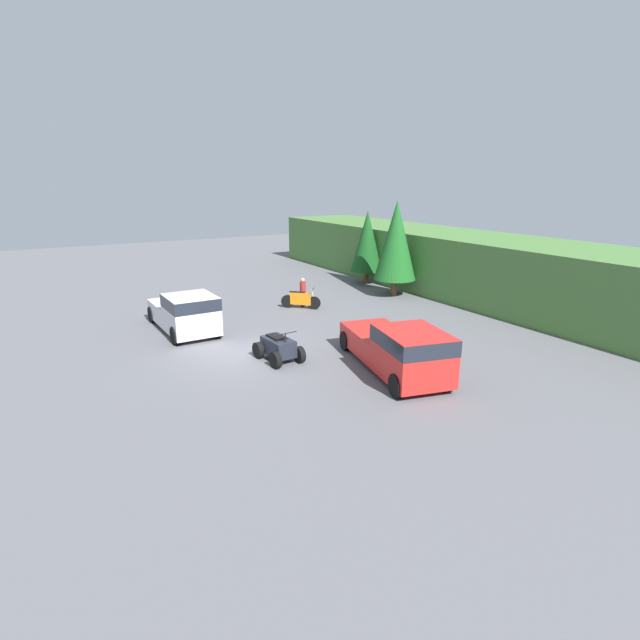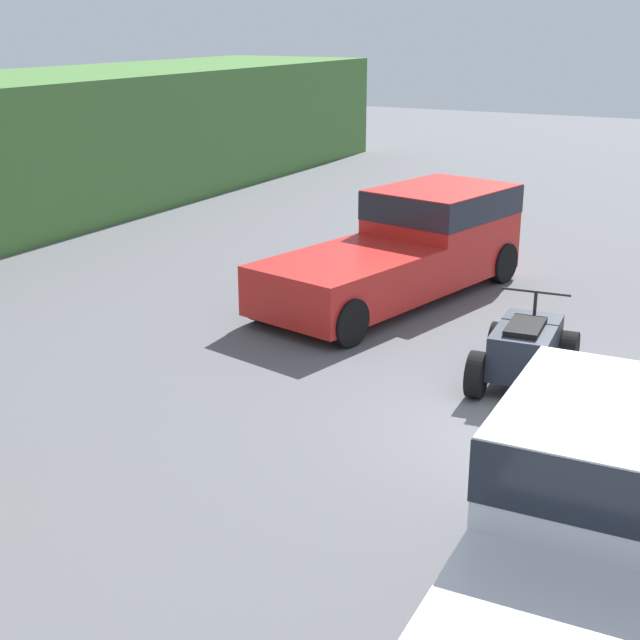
{
  "view_description": "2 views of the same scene",
  "coord_description": "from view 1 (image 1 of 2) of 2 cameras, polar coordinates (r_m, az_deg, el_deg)",
  "views": [
    {
      "loc": [
        18.04,
        -6.93,
        6.85
      ],
      "look_at": [
        0.04,
        3.46,
        0.95
      ],
      "focal_mm": 28.0,
      "sensor_mm": 36.0,
      "label": 1
    },
    {
      "loc": [
        -10.5,
        -2.1,
        4.97
      ],
      "look_at": [
        0.04,
        3.46,
        0.95
      ],
      "focal_mm": 50.0,
      "sensor_mm": 36.0,
      "label": 2
    }
  ],
  "objects": [
    {
      "name": "pickup_truck_red",
      "position": [
        18.13,
        9.1,
        -3.19
      ],
      "size": [
        6.22,
        3.36,
        1.91
      ],
      "rotation": [
        0.0,
        0.0,
        -0.23
      ],
      "color": "red",
      "rests_on": "ground_plane"
    },
    {
      "name": "tree_mid_left",
      "position": [
        30.11,
        8.68,
        8.97
      ],
      "size": [
        2.5,
        2.5,
        5.68
      ],
      "color": "brown",
      "rests_on": "ground_plane"
    },
    {
      "name": "rider_person",
      "position": [
        27.57,
        -1.98,
        3.32
      ],
      "size": [
        0.47,
        0.47,
        1.61
      ],
      "rotation": [
        0.0,
        0.0,
        0.74
      ],
      "color": "black",
      "rests_on": "ground_plane"
    },
    {
      "name": "dirt_bike",
      "position": [
        27.23,
        -2.22,
        2.31
      ],
      "size": [
        1.6,
        1.68,
        1.15
      ],
      "rotation": [
        0.0,
        0.0,
        0.81
      ],
      "color": "black",
      "rests_on": "ground_plane"
    },
    {
      "name": "tree_left",
      "position": [
        33.59,
        5.41,
        8.95
      ],
      "size": [
        2.14,
        2.14,
        4.85
      ],
      "color": "brown",
      "rests_on": "ground_plane"
    },
    {
      "name": "quad_atv",
      "position": [
        19.49,
        -4.78,
        -3.22
      ],
      "size": [
        2.11,
        1.43,
        1.25
      ],
      "rotation": [
        0.0,
        0.0,
        0.08
      ],
      "color": "black",
      "rests_on": "ground_plane"
    },
    {
      "name": "hillside_backdrop",
      "position": [
        29.61,
        21.55,
        4.91
      ],
      "size": [
        44.0,
        6.0,
        3.59
      ],
      "color": "#477538",
      "rests_on": "ground_plane"
    },
    {
      "name": "ground_plane",
      "position": [
        20.5,
        -8.49,
        -3.85
      ],
      "size": [
        80.0,
        80.0,
        0.0
      ],
      "primitive_type": "plane",
      "color": "#5B5B60"
    },
    {
      "name": "pickup_truck_second",
      "position": [
        23.6,
        -15.1,
        0.92
      ],
      "size": [
        5.12,
        2.27,
        1.91
      ],
      "rotation": [
        0.0,
        0.0,
        0.03
      ],
      "color": "silver",
      "rests_on": "ground_plane"
    }
  ]
}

